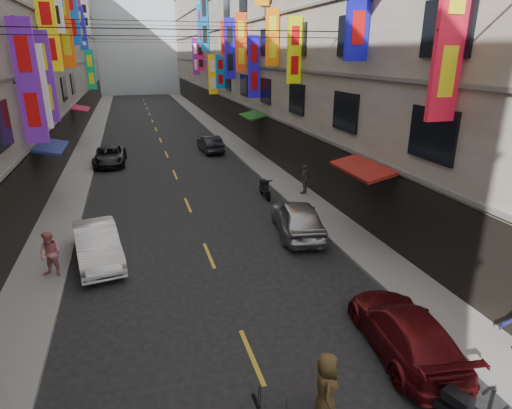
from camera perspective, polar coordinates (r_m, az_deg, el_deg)
sidewalk_left at (r=39.48m, az=-21.40°, el=7.62°), size 2.00×90.00×0.12m
sidewalk_right at (r=40.21m, az=-3.98°, el=9.10°), size 2.00×90.00×0.12m
building_row_right at (r=41.30m, az=4.50°, el=22.50°), size 10.14×90.00×19.00m
haze_block at (r=88.76m, az=-15.79°, el=21.22°), size 18.00×8.00×22.00m
shop_signage at (r=31.64m, az=-13.50°, el=22.14°), size 14.00×55.00×11.79m
street_awnings at (r=23.08m, az=-13.28°, el=8.29°), size 13.99×35.20×0.41m
overhead_cables at (r=26.80m, az=-12.00°, el=22.35°), size 14.00×38.04×1.24m
lane_markings at (r=36.46m, az=-12.26°, el=7.54°), size 0.12×80.20×0.01m
scooter_far_right at (r=22.86m, az=1.17°, el=2.08°), size 0.50×1.80×1.14m
car_left_mid at (r=16.73m, az=-20.42°, el=-5.00°), size 2.11×4.38×1.39m
car_left_far at (r=31.28m, az=-18.91°, el=6.13°), size 2.22×4.49×1.23m
car_right_near at (r=11.96m, az=19.22°, el=-15.59°), size 2.26×4.47×1.25m
car_right_mid at (r=18.14m, az=5.58°, el=-1.75°), size 2.40×4.54×1.47m
car_right_far at (r=33.81m, az=-6.12°, el=8.05°), size 1.56×3.93×1.27m
pedestrian_lfar at (r=16.00m, az=-25.70°, el=-5.99°), size 0.93×0.82×1.60m
pedestrian_rfar at (r=23.08m, az=6.53°, el=3.36°), size 1.06×0.99×1.59m
pedestrian_crossing at (r=9.61m, az=9.34°, el=-23.07°), size 0.80×0.94×1.64m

